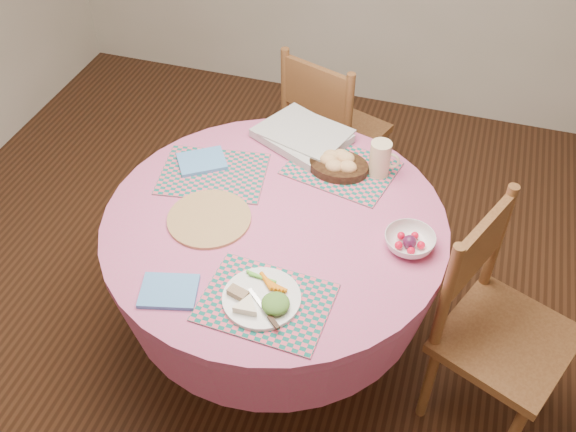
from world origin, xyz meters
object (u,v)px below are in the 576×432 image
(wicker_trivet, at_px, (209,219))
(dinner_plate, at_px, (263,298))
(dining_table, at_px, (275,256))
(fruit_bowl, at_px, (409,242))
(chair_right, at_px, (495,325))
(chair_back, at_px, (330,130))
(latte_mug, at_px, (381,159))
(bread_bowl, at_px, (339,163))

(wicker_trivet, xyz_separation_m, dinner_plate, (0.31, -0.30, 0.02))
(dining_table, relative_size, fruit_bowl, 6.00)
(chair_right, relative_size, dinner_plate, 3.81)
(chair_right, bearing_deg, dining_table, 111.22)
(chair_back, height_order, dinner_plate, chair_back)
(chair_right, distance_m, chair_back, 1.29)
(latte_mug, xyz_separation_m, fruit_bowl, (0.18, -0.35, -0.05))
(fruit_bowl, bearing_deg, dinner_plate, -136.29)
(chair_back, height_order, bread_bowl, chair_back)
(dining_table, distance_m, bread_bowl, 0.43)
(dining_table, bearing_deg, fruit_bowl, 0.77)
(dinner_plate, bearing_deg, dining_table, 102.97)
(latte_mug, bearing_deg, dinner_plate, -106.73)
(wicker_trivet, distance_m, latte_mug, 0.68)
(wicker_trivet, xyz_separation_m, latte_mug, (0.53, 0.43, 0.07))
(latte_mug, distance_m, fruit_bowl, 0.40)
(dinner_plate, bearing_deg, wicker_trivet, 135.89)
(latte_mug, bearing_deg, fruit_bowl, -63.34)
(chair_right, relative_size, bread_bowl, 4.12)
(chair_right, bearing_deg, fruit_bowl, 107.63)
(chair_right, bearing_deg, wicker_trivet, 115.59)
(wicker_trivet, bearing_deg, fruit_bowl, 6.46)
(dining_table, height_order, chair_right, chair_right)
(dining_table, height_order, wicker_trivet, wicker_trivet)
(chair_right, bearing_deg, chair_back, 64.66)
(latte_mug, bearing_deg, chair_back, 119.84)
(chair_back, relative_size, latte_mug, 6.48)
(wicker_trivet, relative_size, fruit_bowl, 1.45)
(wicker_trivet, relative_size, bread_bowl, 1.30)
(dining_table, height_order, chair_back, chair_back)
(chair_back, relative_size, bread_bowl, 4.00)
(chair_back, distance_m, wicker_trivet, 1.07)
(wicker_trivet, height_order, latte_mug, latte_mug)
(fruit_bowl, bearing_deg, chair_back, 118.67)
(chair_right, height_order, chair_back, chair_right)
(dining_table, bearing_deg, chair_back, 91.91)
(wicker_trivet, bearing_deg, chair_back, 79.37)
(fruit_bowl, bearing_deg, latte_mug, 116.66)
(latte_mug, bearing_deg, wicker_trivet, -140.74)
(bread_bowl, xyz_separation_m, fruit_bowl, (0.33, -0.32, -0.01))
(chair_right, distance_m, latte_mug, 0.73)
(chair_right, distance_m, dinner_plate, 0.86)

